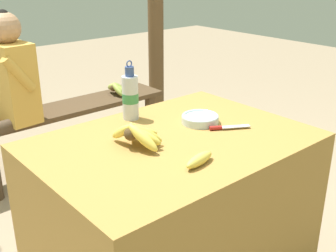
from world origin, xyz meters
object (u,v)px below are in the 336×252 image
object	(u,v)px
water_bottle	(130,96)
wooden_bench	(63,117)
banana_bunch_ripe	(138,133)
loose_banana_front	(199,160)
knife	(224,127)
serving_bowl	(200,118)
banana_bunch_green	(116,88)
seated_vendor	(6,88)

from	to	relation	value
water_bottle	wooden_bench	xyz separation A→B (m)	(0.20, 1.14, -0.47)
banana_bunch_ripe	loose_banana_front	distance (m)	0.29
knife	wooden_bench	size ratio (longest dim) A/B	0.11
banana_bunch_ripe	wooden_bench	world-z (taller)	banana_bunch_ripe
serving_bowl	water_bottle	world-z (taller)	water_bottle
water_bottle	knife	xyz separation A→B (m)	(0.23, -0.38, -0.10)
loose_banana_front	wooden_bench	size ratio (longest dim) A/B	0.10
loose_banana_front	banana_bunch_green	bearing A→B (deg)	65.70
banana_bunch_ripe	banana_bunch_green	xyz separation A→B (m)	(0.84, 1.42, -0.29)
loose_banana_front	knife	bearing A→B (deg)	28.48
serving_bowl	banana_bunch_green	world-z (taller)	serving_bowl
water_bottle	wooden_bench	size ratio (longest dim) A/B	0.17
banana_bunch_ripe	loose_banana_front	bearing A→B (deg)	-74.98
loose_banana_front	seated_vendor	bearing A→B (deg)	93.21
water_bottle	knife	world-z (taller)	water_bottle
knife	wooden_bench	bearing A→B (deg)	121.29
loose_banana_front	wooden_bench	world-z (taller)	loose_banana_front
seated_vendor	water_bottle	bearing A→B (deg)	94.35
banana_bunch_ripe	loose_banana_front	size ratio (longest dim) A/B	1.67
water_bottle	seated_vendor	size ratio (longest dim) A/B	0.24
seated_vendor	serving_bowl	bearing A→B (deg)	101.03
serving_bowl	loose_banana_front	size ratio (longest dim) A/B	1.09
serving_bowl	knife	bearing A→B (deg)	-80.29
serving_bowl	wooden_bench	bearing A→B (deg)	90.49
loose_banana_front	seated_vendor	world-z (taller)	seated_vendor
banana_bunch_ripe	water_bottle	size ratio (longest dim) A/B	0.93
serving_bowl	water_bottle	distance (m)	0.34
serving_bowl	seated_vendor	distance (m)	1.41
banana_bunch_ripe	water_bottle	xyz separation A→B (m)	(0.17, 0.28, 0.05)
seated_vendor	banana_bunch_ripe	bearing A→B (deg)	85.49
banana_bunch_ripe	wooden_bench	distance (m)	1.53
knife	seated_vendor	distance (m)	1.54
seated_vendor	wooden_bench	bearing A→B (deg)	-179.94
water_bottle	seated_vendor	distance (m)	1.13
banana_bunch_ripe	water_bottle	distance (m)	0.33
water_bottle	loose_banana_front	world-z (taller)	water_bottle
knife	seated_vendor	xyz separation A→B (m)	(-0.42, 1.48, -0.07)
seated_vendor	knife	bearing A→B (deg)	100.48
water_bottle	wooden_bench	bearing A→B (deg)	80.13
wooden_bench	banana_bunch_green	bearing A→B (deg)	-0.08
banana_bunch_ripe	knife	bearing A→B (deg)	-13.89
banana_bunch_ripe	wooden_bench	size ratio (longest dim) A/B	0.16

